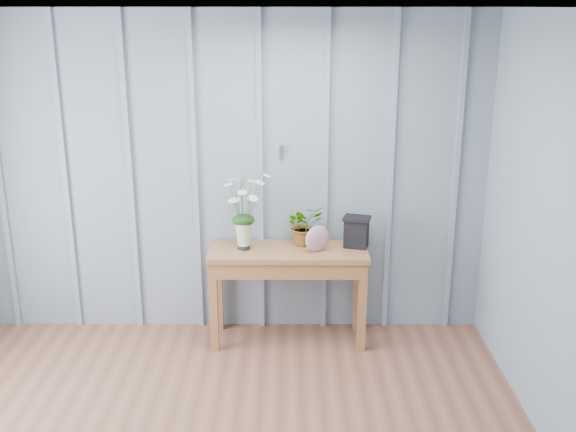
{
  "coord_description": "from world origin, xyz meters",
  "views": [
    {
      "loc": [
        0.47,
        -2.78,
        2.51
      ],
      "look_at": [
        0.46,
        1.94,
        1.03
      ],
      "focal_mm": 42.0,
      "sensor_mm": 36.0,
      "label": 1
    }
  ],
  "objects_px": {
    "carved_box": "(356,232)",
    "felt_disc_vessel": "(317,239)",
    "sideboard": "(288,263)",
    "daisy_vase": "(243,202)"
  },
  "relations": [
    {
      "from": "sideboard",
      "to": "carved_box",
      "type": "bearing_deg",
      "value": 6.4
    },
    {
      "from": "sideboard",
      "to": "felt_disc_vessel",
      "type": "xyz_separation_m",
      "value": [
        0.22,
        -0.05,
        0.22
      ]
    },
    {
      "from": "sideboard",
      "to": "daisy_vase",
      "type": "xyz_separation_m",
      "value": [
        -0.33,
        0.01,
        0.49
      ]
    },
    {
      "from": "daisy_vase",
      "to": "felt_disc_vessel",
      "type": "relative_size",
      "value": 2.9
    },
    {
      "from": "daisy_vase",
      "to": "sideboard",
      "type": "bearing_deg",
      "value": -2.04
    },
    {
      "from": "sideboard",
      "to": "felt_disc_vessel",
      "type": "distance_m",
      "value": 0.31
    },
    {
      "from": "sideboard",
      "to": "daisy_vase",
      "type": "relative_size",
      "value": 2.02
    },
    {
      "from": "carved_box",
      "to": "felt_disc_vessel",
      "type": "bearing_deg",
      "value": -160.91
    },
    {
      "from": "sideboard",
      "to": "carved_box",
      "type": "relative_size",
      "value": 5.01
    },
    {
      "from": "sideboard",
      "to": "daisy_vase",
      "type": "height_order",
      "value": "daisy_vase"
    }
  ]
}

